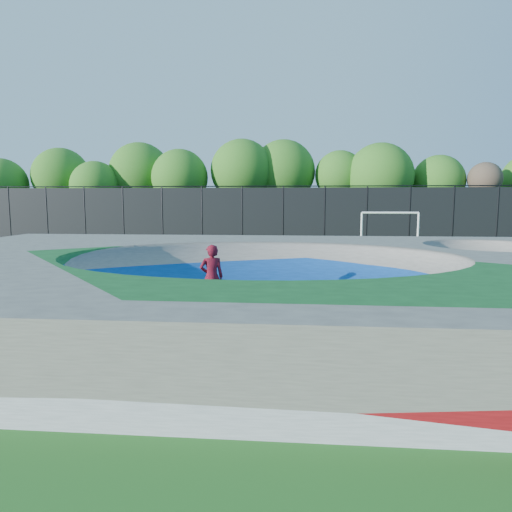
# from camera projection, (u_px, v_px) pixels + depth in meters

# --- Properties ---
(ground) EXTENTS (120.00, 120.00, 0.00)m
(ground) POSITION_uv_depth(u_px,v_px,m) (261.00, 308.00, 12.65)
(ground) COLOR #1D5B19
(ground) RESTS_ON ground
(skate_deck) EXTENTS (22.00, 14.00, 1.50)m
(skate_deck) POSITION_uv_depth(u_px,v_px,m) (261.00, 282.00, 12.56)
(skate_deck) COLOR gray
(skate_deck) RESTS_ON ground
(skater) EXTENTS (0.76, 0.61, 1.79)m
(skater) POSITION_uv_depth(u_px,v_px,m) (212.00, 277.00, 12.46)
(skater) COLOR #B10E25
(skater) RESTS_ON ground
(skateboard) EXTENTS (0.80, 0.53, 0.05)m
(skateboard) POSITION_uv_depth(u_px,v_px,m) (212.00, 308.00, 12.57)
(skateboard) COLOR black
(skateboard) RESTS_ON ground
(soccer_goal) EXTENTS (3.48, 0.12, 2.30)m
(soccer_goal) POSITION_uv_depth(u_px,v_px,m) (390.00, 223.00, 27.57)
(soccer_goal) COLOR white
(soccer_goal) RESTS_ON ground
(fence) EXTENTS (48.09, 0.09, 4.04)m
(fence) POSITION_uv_depth(u_px,v_px,m) (283.00, 213.00, 33.16)
(fence) COLOR black
(fence) RESTS_ON ground
(treeline) EXTENTS (52.70, 7.09, 8.11)m
(treeline) POSITION_uv_depth(u_px,v_px,m) (263.00, 177.00, 38.04)
(treeline) COLOR #3F301F
(treeline) RESTS_ON ground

